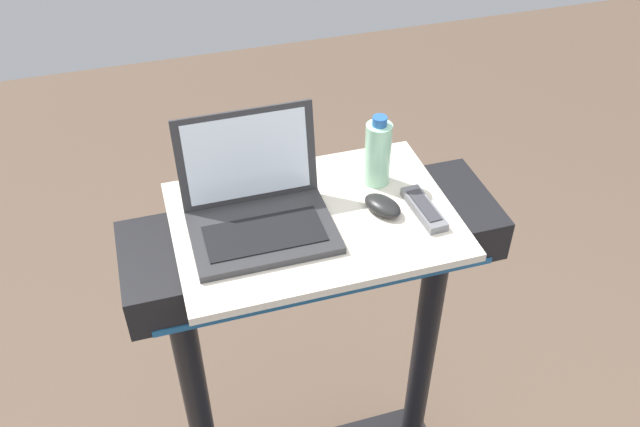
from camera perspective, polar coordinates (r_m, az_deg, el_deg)
desk_board at (r=1.60m, az=-0.52°, el=-0.55°), size 0.65×0.46×0.02m
laptop at (r=1.55m, az=-5.20°, el=0.54°), size 0.32×0.27×0.24m
computer_mouse at (r=1.60m, az=5.23°, el=0.66°), size 0.10×0.12×0.03m
water_bottle at (r=1.65m, az=4.82°, el=5.05°), size 0.06×0.06×0.18m
tv_remote at (r=1.62m, az=8.63°, el=0.40°), size 0.06×0.16×0.02m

